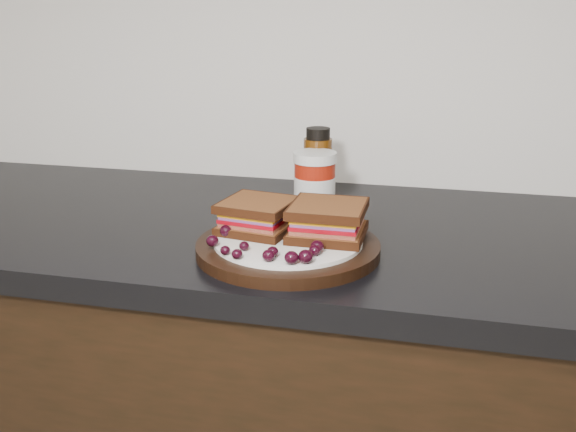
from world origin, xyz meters
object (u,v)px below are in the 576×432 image
at_px(plate, 288,248).
at_px(oil_bottle, 318,167).
at_px(sandwich_left, 258,216).
at_px(condiment_jar, 315,183).

bearing_deg(plate, oil_bottle, 91.59).
bearing_deg(sandwich_left, plate, -16.70).
xyz_separation_m(plate, condiment_jar, (-0.00, 0.21, 0.05)).
height_order(sandwich_left, oil_bottle, oil_bottle).
bearing_deg(oil_bottle, condiment_jar, -83.69).
bearing_deg(oil_bottle, plate, -88.41).
distance_m(plate, oil_bottle, 0.27).
xyz_separation_m(sandwich_left, condiment_jar, (0.05, 0.18, 0.01)).
bearing_deg(condiment_jar, oil_bottle, 96.31).
distance_m(sandwich_left, condiment_jar, 0.19).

